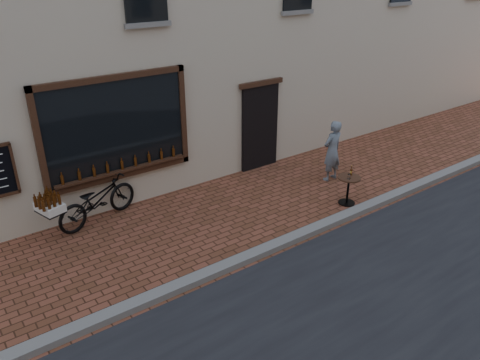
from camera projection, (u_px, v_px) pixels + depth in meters
ground at (292, 249)px, 8.98m from camera, size 90.00×90.00×0.00m
kerb at (285, 241)px, 9.10m from camera, size 90.00×0.25×0.12m
cargo_bicycle at (95, 200)px, 9.71m from camera, size 2.25×1.18×1.05m
bistro_table at (349, 185)px, 10.45m from camera, size 0.51×0.51×0.88m
pedestrian at (332, 151)px, 11.48m from camera, size 0.59×0.41×1.53m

